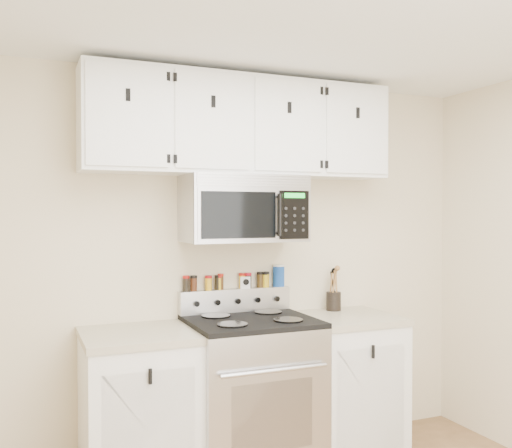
# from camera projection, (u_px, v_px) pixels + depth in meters

# --- Properties ---
(back_wall) EXTENTS (3.50, 0.01, 2.50)m
(back_wall) POSITION_uv_depth(u_px,v_px,m) (233.00, 266.00, 3.80)
(back_wall) COLOR beige
(back_wall) RESTS_ON floor
(range) EXTENTS (0.76, 0.65, 1.10)m
(range) POSITION_uv_depth(u_px,v_px,m) (251.00, 393.00, 3.52)
(range) COLOR #B7B7BA
(range) RESTS_ON floor
(base_cabinet_left) EXTENTS (0.64, 0.62, 0.92)m
(base_cabinet_left) POSITION_uv_depth(u_px,v_px,m) (139.00, 411.00, 3.27)
(base_cabinet_left) COLOR white
(base_cabinet_left) RESTS_ON floor
(base_cabinet_right) EXTENTS (0.64, 0.62, 0.92)m
(base_cabinet_right) POSITION_uv_depth(u_px,v_px,m) (346.00, 384.00, 3.80)
(base_cabinet_right) COLOR white
(base_cabinet_right) RESTS_ON floor
(microwave) EXTENTS (0.76, 0.44, 0.42)m
(microwave) POSITION_uv_depth(u_px,v_px,m) (244.00, 209.00, 3.61)
(microwave) COLOR #9E9EA3
(microwave) RESTS_ON back_wall
(upper_cabinets) EXTENTS (2.00, 0.35, 0.62)m
(upper_cabinets) POSITION_uv_depth(u_px,v_px,m) (242.00, 127.00, 3.63)
(upper_cabinets) COLOR white
(upper_cabinets) RESTS_ON back_wall
(utensil_crock) EXTENTS (0.10, 0.10, 0.30)m
(utensil_crock) POSITION_uv_depth(u_px,v_px,m) (334.00, 300.00, 3.98)
(utensil_crock) COLOR black
(utensil_crock) RESTS_ON base_cabinet_right
(kitchen_timer) EXTENTS (0.07, 0.06, 0.08)m
(kitchen_timer) POSITION_uv_depth(u_px,v_px,m) (244.00, 282.00, 3.79)
(kitchen_timer) COLOR silver
(kitchen_timer) RESTS_ON range
(salt_canister) EXTENTS (0.08, 0.08, 0.15)m
(salt_canister) POSITION_uv_depth(u_px,v_px,m) (279.00, 276.00, 3.89)
(salt_canister) COLOR #154295
(salt_canister) RESTS_ON range
(spice_jar_0) EXTENTS (0.04, 0.04, 0.10)m
(spice_jar_0) POSITION_uv_depth(u_px,v_px,m) (186.00, 283.00, 3.64)
(spice_jar_0) COLOR black
(spice_jar_0) RESTS_ON range
(spice_jar_1) EXTENTS (0.05, 0.05, 0.10)m
(spice_jar_1) POSITION_uv_depth(u_px,v_px,m) (194.00, 283.00, 3.66)
(spice_jar_1) COLOR #442010
(spice_jar_1) RESTS_ON range
(spice_jar_2) EXTENTS (0.05, 0.05, 0.09)m
(spice_jar_2) POSITION_uv_depth(u_px,v_px,m) (208.00, 283.00, 3.69)
(spice_jar_2) COLOR gold
(spice_jar_2) RESTS_ON range
(spice_jar_3) EXTENTS (0.04, 0.04, 0.10)m
(spice_jar_3) POSITION_uv_depth(u_px,v_px,m) (218.00, 282.00, 3.72)
(spice_jar_3) COLOR black
(spice_jar_3) RESTS_ON range
(spice_jar_4) EXTENTS (0.04, 0.04, 0.09)m
(spice_jar_4) POSITION_uv_depth(u_px,v_px,m) (219.00, 282.00, 3.72)
(spice_jar_4) COLOR gold
(spice_jar_4) RESTS_ON range
(spice_jar_5) EXTENTS (0.04, 0.04, 0.10)m
(spice_jar_5) POSITION_uv_depth(u_px,v_px,m) (221.00, 282.00, 3.73)
(spice_jar_5) COLOR #40260F
(spice_jar_5) RESTS_ON range
(spice_jar_6) EXTENTS (0.05, 0.05, 0.10)m
(spice_jar_6) POSITION_uv_depth(u_px,v_px,m) (242.00, 281.00, 3.78)
(spice_jar_6) COLOR gold
(spice_jar_6) RESTS_ON range
(spice_jar_7) EXTENTS (0.05, 0.05, 0.10)m
(spice_jar_7) POSITION_uv_depth(u_px,v_px,m) (248.00, 280.00, 3.80)
(spice_jar_7) COLOR black
(spice_jar_7) RESTS_ON range
(spice_jar_8) EXTENTS (0.04, 0.04, 0.10)m
(spice_jar_8) POSITION_uv_depth(u_px,v_px,m) (260.00, 280.00, 3.83)
(spice_jar_8) COLOR #3E2A0F
(spice_jar_8) RESTS_ON range
(spice_jar_9) EXTENTS (0.04, 0.04, 0.10)m
(spice_jar_9) POSITION_uv_depth(u_px,v_px,m) (265.00, 280.00, 3.85)
(spice_jar_9) COLOR gold
(spice_jar_9) RESTS_ON range
(spice_jar_10) EXTENTS (0.04, 0.04, 0.10)m
(spice_jar_10) POSITION_uv_depth(u_px,v_px,m) (266.00, 279.00, 3.85)
(spice_jar_10) COLOR #BF9616
(spice_jar_10) RESTS_ON range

